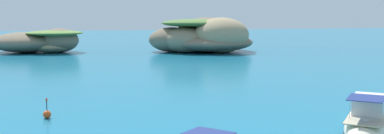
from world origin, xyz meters
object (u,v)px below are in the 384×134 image
object	(u,v)px
motorboat_cream	(367,123)
channel_buoy	(47,114)
islet_large	(203,37)
islet_small	(40,42)

from	to	relation	value
motorboat_cream	channel_buoy	xyz separation A→B (m)	(-18.57, 9.74, -0.48)
islet_large	islet_small	distance (m)	31.64
islet_large	islet_small	xyz separation A→B (m)	(-31.19, 5.33, -0.66)
islet_large	motorboat_cream	xyz separation A→B (m)	(-8.47, -63.26, -1.93)
islet_small	channel_buoy	world-z (taller)	islet_small
islet_large	islet_small	world-z (taller)	islet_large
islet_large	islet_small	bearing A→B (deg)	170.31
islet_large	channel_buoy	xyz separation A→B (m)	(-27.04, -53.51, -2.41)
islet_small	motorboat_cream	distance (m)	72.26
channel_buoy	motorboat_cream	bearing A→B (deg)	-27.68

